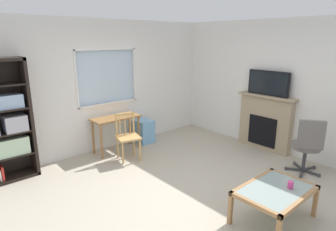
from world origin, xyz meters
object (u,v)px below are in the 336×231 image
(sippy_cup, at_px, (290,185))
(fireplace, at_px, (265,122))
(wooden_chair, at_px, (128,136))
(coffee_table, at_px, (275,193))
(office_chair, at_px, (308,144))
(plastic_drawer_unit, at_px, (144,131))
(tv, at_px, (268,83))
(desk_under_window, at_px, (116,123))

(sippy_cup, bearing_deg, fireplace, 37.72)
(wooden_chair, xyz_separation_m, coffee_table, (0.33, -2.87, -0.08))
(office_chair, xyz_separation_m, sippy_cup, (-1.47, -0.43, -0.06))
(wooden_chair, xyz_separation_m, plastic_drawer_unit, (0.80, 0.57, -0.21))
(wooden_chair, distance_m, plastic_drawer_unit, 1.00)
(plastic_drawer_unit, distance_m, sippy_cup, 3.57)
(fireplace, height_order, tv, tv)
(wooden_chair, distance_m, office_chair, 3.22)
(plastic_drawer_unit, relative_size, coffee_table, 0.50)
(fireplace, xyz_separation_m, sippy_cup, (-1.99, -1.54, -0.09))
(wooden_chair, bearing_deg, sippy_cup, -80.74)
(desk_under_window, bearing_deg, fireplace, -38.93)
(fireplace, relative_size, office_chair, 1.22)
(plastic_drawer_unit, xyz_separation_m, tv, (1.67, -2.00, 1.16))
(coffee_table, bearing_deg, plastic_drawer_unit, 82.25)
(wooden_chair, bearing_deg, coffee_table, -83.44)
(fireplace, distance_m, tv, 0.83)
(fireplace, relative_size, sippy_cup, 13.60)
(office_chair, bearing_deg, desk_under_window, 121.73)
(wooden_chair, xyz_separation_m, fireplace, (2.48, -1.44, 0.12))
(sippy_cup, bearing_deg, desk_under_window, 96.92)
(wooden_chair, distance_m, tv, 3.00)
(fireplace, xyz_separation_m, tv, (-0.02, 0.00, 0.83))
(plastic_drawer_unit, distance_m, office_chair, 3.34)
(tv, bearing_deg, wooden_chair, 149.71)
(plastic_drawer_unit, height_order, coffee_table, plastic_drawer_unit)
(plastic_drawer_unit, bearing_deg, coffee_table, -97.75)
(wooden_chair, bearing_deg, tv, -30.29)
(coffee_table, height_order, sippy_cup, sippy_cup)
(office_chair, bearing_deg, sippy_cup, -163.68)
(wooden_chair, distance_m, sippy_cup, 3.02)
(tv, bearing_deg, fireplace, 0.00)
(office_chair, distance_m, coffee_table, 1.67)
(wooden_chair, distance_m, fireplace, 2.87)
(coffee_table, xyz_separation_m, sippy_cup, (0.16, -0.11, 0.11))
(plastic_drawer_unit, relative_size, tv, 0.58)
(desk_under_window, relative_size, tv, 1.11)
(fireplace, bearing_deg, sippy_cup, -142.28)
(tv, bearing_deg, desk_under_window, 140.86)
(coffee_table, bearing_deg, fireplace, 33.64)
(desk_under_window, xyz_separation_m, office_chair, (1.90, -3.07, -0.05))
(office_chair, height_order, sippy_cup, office_chair)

